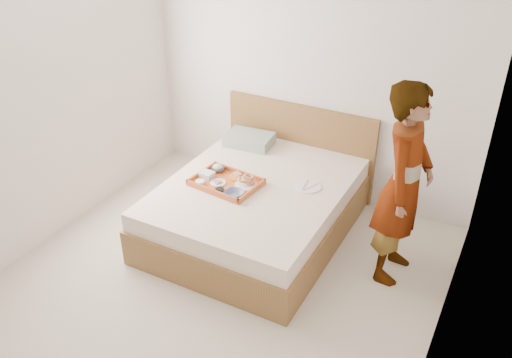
{
  "coord_description": "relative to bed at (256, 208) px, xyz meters",
  "views": [
    {
      "loc": [
        1.94,
        -2.75,
        3.11
      ],
      "look_at": [
        -0.01,
        0.9,
        0.65
      ],
      "focal_mm": 37.89,
      "sensor_mm": 36.0,
      "label": 1
    }
  ],
  "objects": [
    {
      "name": "wall_right",
      "position": [
        1.81,
        -1.0,
        1.04
      ],
      "size": [
        0.01,
        4.0,
        2.6
      ],
      "primitive_type": "cube",
      "color": "silver",
      "rests_on": "ground"
    },
    {
      "name": "salad_bowl",
      "position": [
        -0.43,
        0.02,
        0.3
      ],
      "size": [
        0.14,
        0.14,
        0.04
      ],
      "primitive_type": "imported",
      "rotation": [
        0.0,
        0.0,
        -0.11
      ],
      "color": "navy",
      "rests_on": "tray"
    },
    {
      "name": "ground",
      "position": [
        0.06,
        -1.0,
        -0.27
      ],
      "size": [
        3.5,
        4.0,
        0.01
      ],
      "primitive_type": "cube",
      "color": "beige",
      "rests_on": "ground"
    },
    {
      "name": "pillow",
      "position": [
        -0.44,
        0.67,
        0.32
      ],
      "size": [
        0.51,
        0.37,
        0.11
      ],
      "primitive_type": "cube",
      "rotation": [
        0.0,
        0.0,
        0.1
      ],
      "color": "#94A697",
      "rests_on": "bed"
    },
    {
      "name": "plastic_tub",
      "position": [
        -0.45,
        -0.13,
        0.31
      ],
      "size": [
        0.14,
        0.12,
        0.05
      ],
      "primitive_type": "cube",
      "rotation": [
        0.0,
        0.0,
        -0.11
      ],
      "color": "silver",
      "rests_on": "tray"
    },
    {
      "name": "person",
      "position": [
        1.31,
        0.05,
        0.6
      ],
      "size": [
        0.44,
        0.65,
        1.74
      ],
      "primitive_type": "imported",
      "rotation": [
        0.0,
        0.0,
        1.54
      ],
      "color": "white",
      "rests_on": "ground"
    },
    {
      "name": "meat_plate",
      "position": [
        -0.3,
        -0.18,
        0.29
      ],
      "size": [
        0.16,
        0.16,
        0.01
      ],
      "primitive_type": "cylinder",
      "rotation": [
        0.0,
        0.0,
        -0.11
      ],
      "color": "white",
      "rests_on": "tray"
    },
    {
      "name": "navy_bowl_big",
      "position": [
        -0.07,
        -0.29,
        0.3
      ],
      "size": [
        0.19,
        0.19,
        0.04
      ],
      "primitive_type": "imported",
      "rotation": [
        0.0,
        0.0,
        -0.11
      ],
      "color": "navy",
      "rests_on": "tray"
    },
    {
      "name": "dinner_plate",
      "position": [
        0.44,
        0.18,
        0.27
      ],
      "size": [
        0.28,
        0.28,
        0.01
      ],
      "primitive_type": "cylinder",
      "rotation": [
        0.0,
        0.0,
        -0.18
      ],
      "color": "white",
      "rests_on": "bed"
    },
    {
      "name": "tray",
      "position": [
        -0.24,
        -0.14,
        0.29
      ],
      "size": [
        0.64,
        0.5,
        0.05
      ],
      "primitive_type": "cube",
      "rotation": [
        0.0,
        0.0,
        -0.11
      ],
      "color": "#BE5F27",
      "rests_on": "bed"
    },
    {
      "name": "bed",
      "position": [
        0.0,
        0.0,
        0.0
      ],
      "size": [
        1.65,
        2.0,
        0.53
      ],
      "primitive_type": "cube",
      "color": "brown",
      "rests_on": "ground"
    },
    {
      "name": "prawn_plate",
      "position": [
        -0.06,
        -0.09,
        0.29
      ],
      "size": [
        0.23,
        0.23,
        0.01
      ],
      "primitive_type": "cylinder",
      "rotation": [
        0.0,
        0.0,
        -0.11
      ],
      "color": "white",
      "rests_on": "tray"
    },
    {
      "name": "headboard",
      "position": [
        0.0,
        0.97,
        0.21
      ],
      "size": [
        1.65,
        0.06,
        0.95
      ],
      "primitive_type": "cube",
      "color": "brown",
      "rests_on": "ground"
    },
    {
      "name": "cheese_round",
      "position": [
        -0.45,
        -0.26,
        0.3
      ],
      "size": [
        0.1,
        0.1,
        0.03
      ],
      "primitive_type": "cylinder",
      "rotation": [
        0.0,
        0.0,
        -0.11
      ],
      "color": "white",
      "rests_on": "tray"
    },
    {
      "name": "sauce_dish",
      "position": [
        -0.21,
        -0.3,
        0.3
      ],
      "size": [
        0.1,
        0.1,
        0.03
      ],
      "primitive_type": "cylinder",
      "rotation": [
        0.0,
        0.0,
        -0.11
      ],
      "color": "black",
      "rests_on": "tray"
    },
    {
      "name": "wall_back",
      "position": [
        0.06,
        1.0,
        1.04
      ],
      "size": [
        3.5,
        0.01,
        2.6
      ],
      "primitive_type": "cube",
      "color": "silver",
      "rests_on": "ground"
    },
    {
      "name": "bread_plate",
      "position": [
        -0.2,
        -0.01,
        0.29
      ],
      "size": [
        0.16,
        0.16,
        0.01
      ],
      "primitive_type": "cylinder",
      "rotation": [
        0.0,
        0.0,
        -0.11
      ],
      "color": "orange",
      "rests_on": "tray"
    },
    {
      "name": "wall_left",
      "position": [
        -1.69,
        -1.0,
        1.04
      ],
      "size": [
        0.01,
        4.0,
        2.6
      ],
      "primitive_type": "cube",
      "color": "silver",
      "rests_on": "ground"
    }
  ]
}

